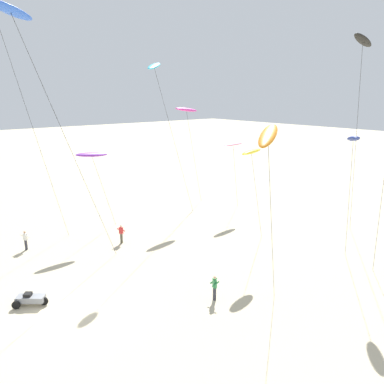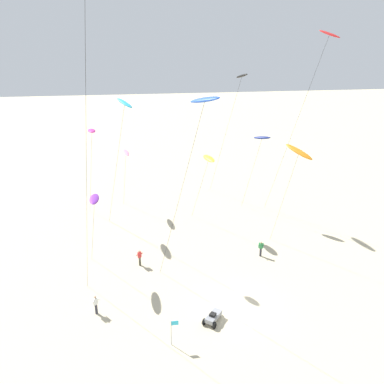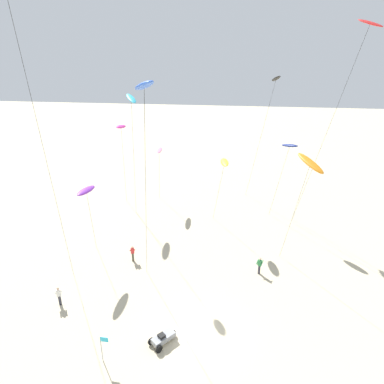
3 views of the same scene
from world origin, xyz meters
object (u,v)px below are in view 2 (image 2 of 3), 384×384
(kite_blue, at_px, (204,101))
(kite_purple, at_px, (94,199))
(kite_magenta, at_px, (92,131))
(kite_cyan, at_px, (124,105))
(kite_flyer_furthest, at_px, (96,304))
(kite_flyer_nearest, at_px, (140,257))
(beach_buggy, at_px, (213,317))
(kite_pink, at_px, (126,153))
(kite_red, at_px, (327,39))
(kite_black, at_px, (241,77))
(kite_navy, at_px, (262,138))
(kite_yellow, at_px, (209,159))
(kite_flyer_middle, at_px, (261,248))
(marker_flag, at_px, (173,328))
(kite_orange, at_px, (299,152))

(kite_blue, xyz_separation_m, kite_purple, (-8.39, 7.85, -9.58))
(kite_magenta, xyz_separation_m, kite_cyan, (3.80, -6.52, 3.85))
(kite_magenta, distance_m, kite_flyer_furthest, 20.55)
(kite_flyer_nearest, relative_size, kite_flyer_furthest, 1.00)
(kite_blue, bearing_deg, beach_buggy, -53.56)
(kite_blue, distance_m, kite_pink, 25.44)
(kite_red, xyz_separation_m, kite_flyer_furthest, (-23.15, -12.02, -19.76))
(kite_black, height_order, kite_cyan, kite_black)
(kite_navy, xyz_separation_m, kite_yellow, (-6.83, -2.61, -1.44))
(kite_purple, relative_size, kite_red, 0.36)
(kite_yellow, relative_size, kite_flyer_middle, 5.17)
(kite_black, xyz_separation_m, kite_yellow, (-4.99, -5.99, -8.08))
(kite_navy, height_order, kite_flyer_furthest, kite_navy)
(kite_magenta, height_order, kite_yellow, kite_magenta)
(kite_blue, distance_m, marker_flag, 16.06)
(kite_magenta, distance_m, kite_cyan, 8.47)
(kite_flyer_middle, bearing_deg, beach_buggy, -126.23)
(kite_red, bearing_deg, kite_flyer_furthest, -152.57)
(kite_flyer_nearest, distance_m, kite_flyer_middle, 12.20)
(kite_pink, bearing_deg, kite_flyer_furthest, -97.70)
(kite_black, relative_size, kite_yellow, 1.98)
(kite_yellow, bearing_deg, kite_cyan, -161.07)
(kite_flyer_nearest, xyz_separation_m, kite_flyer_middle, (12.20, -0.09, 0.00))
(kite_flyer_furthest, distance_m, marker_flag, 7.34)
(kite_purple, xyz_separation_m, kite_pink, (2.87, 15.05, -0.02))
(kite_black, xyz_separation_m, kite_flyer_furthest, (-16.92, -20.34, -15.50))
(kite_blue, bearing_deg, kite_flyer_middle, 47.84)
(kite_flyer_furthest, xyz_separation_m, marker_flag, (5.75, -4.52, 0.60))
(kite_orange, height_order, kite_flyer_furthest, kite_orange)
(kite_cyan, xyz_separation_m, kite_flyer_middle, (12.84, -4.45, -14.02))
(kite_pink, distance_m, kite_flyer_nearest, 15.91)
(kite_black, height_order, kite_flyer_middle, kite_black)
(kite_pink, distance_m, kite_flyer_furthest, 22.61)
(kite_purple, relative_size, beach_buggy, 3.97)
(beach_buggy, bearing_deg, kite_magenta, 115.86)
(kite_blue, distance_m, kite_yellow, 18.38)
(kite_orange, bearing_deg, kite_red, 50.10)
(kite_cyan, height_order, kite_flyer_nearest, kite_cyan)
(kite_navy, relative_size, kite_red, 0.47)
(kite_pink, distance_m, kite_yellow, 11.53)
(kite_purple, distance_m, kite_flyer_nearest, 7.56)
(kite_purple, height_order, kite_pink, kite_purple)
(marker_flag, bearing_deg, kite_pink, 96.27)
(kite_black, bearing_deg, kite_flyer_furthest, -129.76)
(kite_blue, height_order, beach_buggy, kite_blue)
(kite_orange, bearing_deg, beach_buggy, -135.95)
(kite_purple, xyz_separation_m, beach_buggy, (9.11, -8.83, -7.02))
(kite_red, bearing_deg, kite_magenta, 166.28)
(kite_blue, xyz_separation_m, beach_buggy, (0.72, -0.98, -16.60))
(beach_buggy, relative_size, marker_flag, 0.94)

